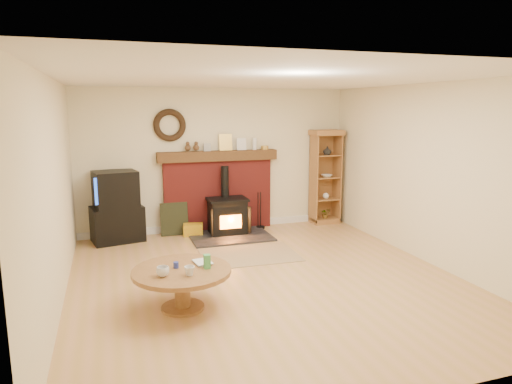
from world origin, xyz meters
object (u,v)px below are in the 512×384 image
object	(u,v)px
wood_stove	(228,217)
coffee_table	(182,277)
curio_cabinet	(325,177)
tv_unit	(117,208)

from	to	relation	value
wood_stove	coffee_table	bearing A→B (deg)	-114.09
curio_cabinet	coffee_table	xyz separation A→B (m)	(-3.31, -3.12, -0.54)
curio_cabinet	tv_unit	bearing A→B (deg)	-178.77
curio_cabinet	wood_stove	bearing A→B (deg)	-172.06
wood_stove	coffee_table	size ratio (longest dim) A/B	1.26
coffee_table	tv_unit	bearing A→B (deg)	101.61
coffee_table	curio_cabinet	bearing A→B (deg)	43.30
curio_cabinet	coffee_table	distance (m)	4.58
wood_stove	tv_unit	world-z (taller)	wood_stove
tv_unit	curio_cabinet	bearing A→B (deg)	1.23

